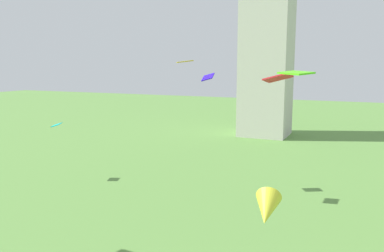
{
  "coord_description": "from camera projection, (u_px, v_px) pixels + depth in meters",
  "views": [
    {
      "loc": [
        9.03,
        3.19,
        10.08
      ],
      "look_at": [
        1.63,
        19.52,
        7.25
      ],
      "focal_mm": 35.88,
      "sensor_mm": 36.0,
      "label": 1
    }
  ],
  "objects": [
    {
      "name": "kite_flying_8",
      "position": [
        296.0,
        73.0,
        12.7
      ],
      "size": [
        1.27,
        1.21,
        0.15
      ],
      "rotation": [
        0.0,
        0.0,
        2.49
      ],
      "color": "#54D91A"
    },
    {
      "name": "kite_flying_6",
      "position": [
        57.0,
        125.0,
        33.82
      ],
      "size": [
        1.06,
        1.24,
        0.31
      ],
      "rotation": [
        0.0,
        0.0,
        5.11
      ],
      "color": "#05DDE7"
    },
    {
      "name": "kite_flying_9",
      "position": [
        185.0,
        62.0,
        30.38
      ],
      "size": [
        1.58,
        1.43,
        0.24
      ],
      "rotation": [
        0.0,
        0.0,
        3.66
      ],
      "color": "gold"
    },
    {
      "name": "kite_flying_0",
      "position": [
        267.0,
        210.0,
        10.85
      ],
      "size": [
        0.91,
        1.37,
        1.14
      ],
      "rotation": [
        0.0,
        0.0,
        0.12
      ],
      "color": "yellow"
    },
    {
      "name": "kite_flying_1",
      "position": [
        278.0,
        78.0,
        24.7
      ],
      "size": [
        1.87,
        1.38,
        0.73
      ],
      "rotation": [
        0.0,
        0.0,
        6.15
      ],
      "color": "red"
    },
    {
      "name": "kite_flying_7",
      "position": [
        208.0,
        77.0,
        27.87
      ],
      "size": [
        1.05,
        1.25,
        0.62
      ],
      "rotation": [
        0.0,
        0.0,
        1.79
      ],
      "color": "#290FD9"
    }
  ]
}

